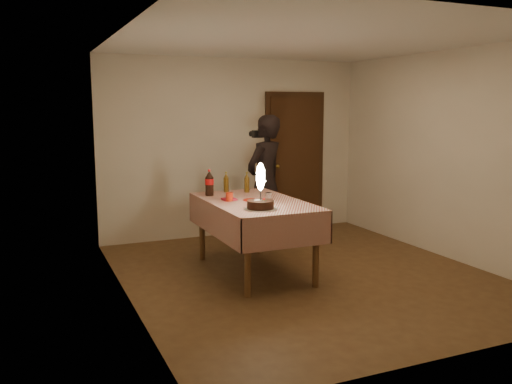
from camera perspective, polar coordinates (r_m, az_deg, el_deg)
ground at (r=6.28m, az=5.27°, el=-8.68°), size 4.00×4.50×0.01m
room_shell at (r=6.08m, az=5.44°, el=6.61°), size 4.04×4.54×2.62m
dining_table at (r=6.18m, az=-0.18°, el=-1.94°), size 1.02×1.72×0.84m
birthday_cake at (r=5.64m, az=0.48°, el=-0.64°), size 0.35×0.35×0.49m
red_plate at (r=6.19m, az=-0.36°, el=-0.84°), size 0.22×0.22×0.01m
red_cup at (r=6.13m, az=-2.81°, el=-0.51°), size 0.08×0.08×0.10m
clear_cup at (r=6.17m, az=1.32°, el=-0.48°), size 0.07×0.07×0.09m
napkin_stack at (r=6.22m, az=-2.85°, el=-0.75°), size 0.15×0.15×0.02m
cola_bottle at (r=6.51m, az=-4.93°, el=0.95°), size 0.10×0.10×0.32m
amber_bottle_left at (r=6.78m, az=-3.16°, el=0.99°), size 0.06×0.06×0.26m
amber_bottle_right at (r=6.75m, az=-0.97°, el=0.96°), size 0.06×0.06×0.26m
photographer at (r=7.37m, az=0.95°, el=1.16°), size 0.78×0.70×1.79m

